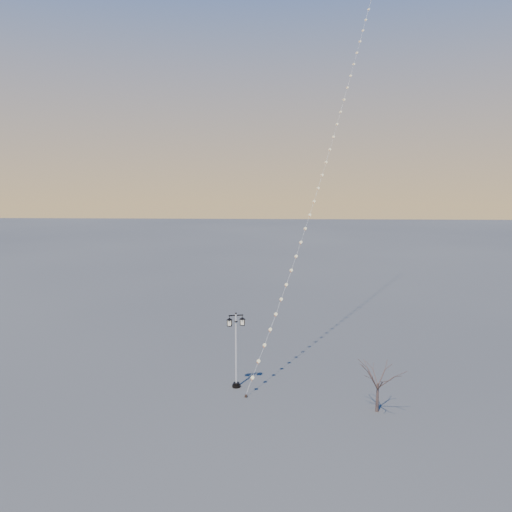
{
  "coord_description": "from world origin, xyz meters",
  "views": [
    {
      "loc": [
        1.5,
        -32.28,
        14.95
      ],
      "look_at": [
        -0.13,
        4.71,
        9.15
      ],
      "focal_mm": 35.32,
      "sensor_mm": 36.0,
      "label": 1
    }
  ],
  "objects": [
    {
      "name": "bare_tree",
      "position": [
        7.96,
        -1.44,
        2.44
      ],
      "size": [
        2.12,
        2.12,
        3.52
      ],
      "rotation": [
        0.0,
        0.0,
        -0.31
      ],
      "color": "#483732",
      "rests_on": "ground"
    },
    {
      "name": "kite_train",
      "position": [
        5.8,
        14.09,
        18.37
      ],
      "size": [
        13.44,
        28.18,
        36.99
      ],
      "rotation": [
        0.0,
        0.0,
        0.42
      ],
      "color": "black",
      "rests_on": "ground"
    },
    {
      "name": "street_lamp",
      "position": [
        -1.42,
        1.97,
        3.06
      ],
      "size": [
        1.38,
        0.71,
        5.54
      ],
      "rotation": [
        0.0,
        0.0,
        0.25
      ],
      "color": "black",
      "rests_on": "ground"
    },
    {
      "name": "ground",
      "position": [
        0.0,
        0.0,
        0.0
      ],
      "size": [
        300.0,
        300.0,
        0.0
      ],
      "primitive_type": "plane",
      "color": "#424343",
      "rests_on": "ground"
    }
  ]
}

